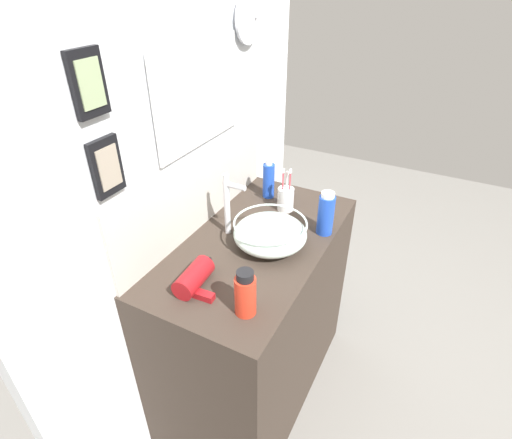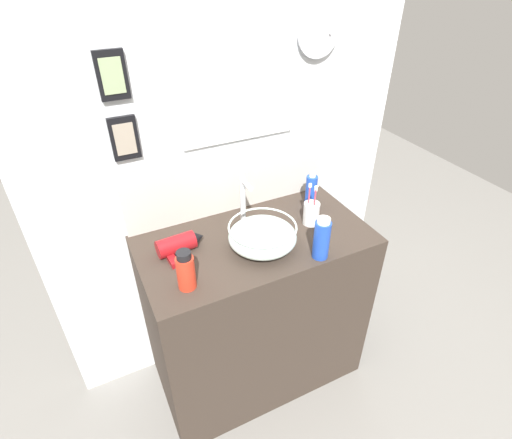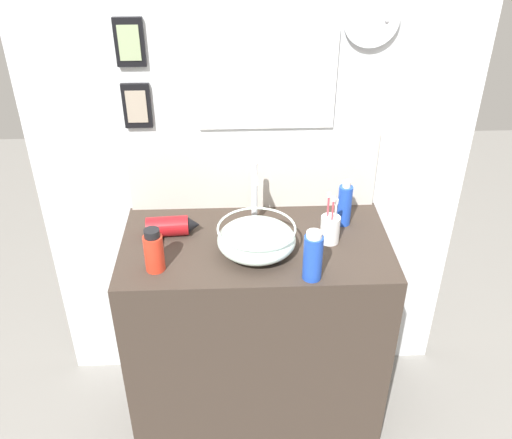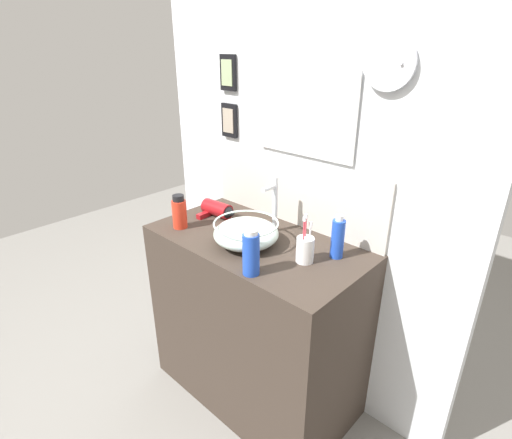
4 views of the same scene
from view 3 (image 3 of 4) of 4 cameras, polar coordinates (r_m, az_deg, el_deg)
name	(u,v)px [view 3 (image 3 of 4)]	position (r m, az deg, el deg)	size (l,w,h in m)	color
ground_plane	(256,404)	(2.74, -0.02, -17.94)	(6.00, 6.00, 0.00)	gray
vanity_counter	(256,331)	(2.41, -0.02, -11.10)	(1.00, 0.53, 0.90)	#382D26
back_panel	(253,114)	(2.20, -0.35, 10.50)	(1.72, 0.10, 2.57)	silver
glass_bowl_sink	(257,239)	(2.04, 0.13, -1.96)	(0.28, 0.28, 0.11)	silver
faucet	(255,192)	(2.15, -0.09, 2.78)	(0.02, 0.10, 0.26)	silver
hair_drier	(171,227)	(2.17, -8.49, -0.73)	(0.20, 0.14, 0.08)	maroon
toothbrush_cup	(330,229)	(2.12, 7.42, -0.92)	(0.07, 0.07, 0.20)	white
lotion_bottle	(313,256)	(1.91, 5.71, -3.67)	(0.07, 0.07, 0.19)	blue
soap_dispenser	(154,251)	(1.98, -10.18, -3.11)	(0.07, 0.07, 0.16)	red
shampoo_bottle	(345,205)	(2.21, 8.86, 1.49)	(0.05, 0.05, 0.19)	blue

